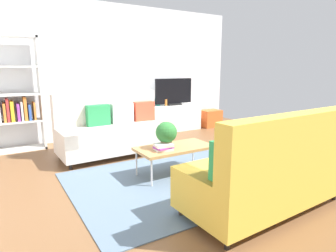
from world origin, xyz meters
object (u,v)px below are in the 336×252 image
at_px(vase_1, 158,102).
at_px(bookshelf, 8,100).
at_px(vase_0, 151,102).
at_px(coffee_table, 175,148).
at_px(potted_plant, 166,134).
at_px(couch_beige, 113,129).
at_px(storage_trunk, 210,118).
at_px(tv, 174,92).
at_px(tv_console, 173,118).
at_px(couch_green, 269,171).
at_px(bottle_0, 166,102).
at_px(table_book_0, 164,149).

bearing_deg(vase_1, bookshelf, -179.45).
distance_m(bookshelf, vase_0, 2.94).
height_order(coffee_table, potted_plant, potted_plant).
xyz_separation_m(couch_beige, bookshelf, (-1.55, 1.14, 0.50)).
distance_m(storage_trunk, vase_1, 1.58).
bearing_deg(potted_plant, couch_beige, 99.54).
bearing_deg(vase_0, tv, -6.88).
xyz_separation_m(couch_beige, tv_console, (1.96, 1.12, -0.13)).
distance_m(couch_green, vase_0, 4.09).
distance_m(coffee_table, vase_1, 2.87).
bearing_deg(vase_1, vase_0, 180.00).
relative_size(couch_beige, couch_green, 1.00).
bearing_deg(tv_console, bookshelf, 179.67).
bearing_deg(coffee_table, vase_1, 65.51).
bearing_deg(vase_1, storage_trunk, -5.74).
xyz_separation_m(couch_green, vase_1, (0.90, 4.02, 0.28)).
bearing_deg(couch_green, storage_trunk, 56.32).
height_order(coffee_table, vase_1, vase_1).
distance_m(tv_console, vase_0, 0.72).
bearing_deg(vase_0, storage_trunk, -5.10).
relative_size(coffee_table, vase_0, 5.56).
distance_m(couch_green, storage_trunk, 4.55).
bearing_deg(potted_plant, bookshelf, 124.76).
xyz_separation_m(couch_beige, bottle_0, (1.73, 1.08, 0.27)).
xyz_separation_m(bookshelf, vase_0, (2.93, 0.03, -0.21)).
height_order(storage_trunk, vase_1, vase_1).
bearing_deg(tv_console, vase_0, 175.07).
relative_size(tv_console, tv, 1.40).
height_order(coffee_table, tv_console, tv_console).
height_order(coffee_table, storage_trunk, storage_trunk).
distance_m(tv_console, storage_trunk, 1.11).
distance_m(tv_console, tv, 0.63).
distance_m(bookshelf, vase_1, 3.13).
distance_m(bookshelf, bottle_0, 3.29).
height_order(tv, vase_0, tv).
bearing_deg(coffee_table, couch_green, -78.67).
relative_size(tv_console, vase_1, 8.21).
distance_m(coffee_table, vase_0, 2.80).
distance_m(potted_plant, bottle_0, 2.93).
bearing_deg(potted_plant, vase_1, 63.02).
bearing_deg(vase_0, bookshelf, -179.41).
bearing_deg(potted_plant, coffee_table, 6.36).
height_order(table_book_0, vase_1, vase_1).
relative_size(coffee_table, vase_1, 6.45).
height_order(couch_beige, vase_0, couch_beige).
relative_size(couch_green, bottle_0, 12.41).
height_order(tv_console, tv, tv).
xyz_separation_m(coffee_table, vase_1, (1.18, 2.60, 0.33)).
distance_m(couch_beige, coffee_table, 1.48).
bearing_deg(coffee_table, couch_beige, 105.32).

